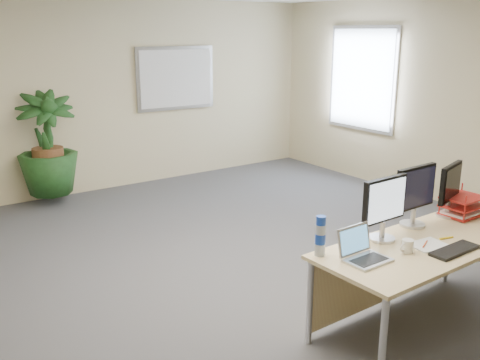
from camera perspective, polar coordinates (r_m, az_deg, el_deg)
floor at (r=4.85m, az=3.57°, el=-11.99°), size 8.00×8.00×0.00m
back_wall at (r=7.88m, az=-14.72°, el=8.60°), size 7.00×0.04×2.70m
whiteboard at (r=8.32m, az=-6.85°, el=10.73°), size 1.30×0.04×0.95m
window at (r=8.38m, az=12.87°, el=10.49°), size 0.04×1.30×1.55m
desk at (r=4.40m, az=17.97°, el=-7.77°), size 1.85×0.82×0.70m
floor_plant at (r=7.44m, az=-19.84°, el=3.10°), size 0.92×0.92×1.50m
monitor_left at (r=4.17m, az=15.14°, el=-2.55°), size 0.44×0.20×0.49m
monitor_right at (r=4.54m, az=18.20°, el=-1.23°), size 0.45×0.20×0.50m
monitor_dark at (r=4.88m, az=21.50°, el=-0.67°), size 0.41×0.19×0.46m
laptop at (r=3.86m, az=12.87°, el=-7.42°), size 0.32×0.28×0.22m
keyboard at (r=4.20m, az=21.91°, el=-6.97°), size 0.44×0.16×0.02m
coffee_mug at (r=4.06m, az=17.41°, el=-6.73°), size 0.12×0.08×0.10m
spiral_notebook at (r=4.24m, az=19.41°, el=-6.55°), size 0.29×0.23×0.01m
orange_pen at (r=4.23m, az=19.14°, el=-6.46°), size 0.13×0.07×0.01m
yellow_highlighter at (r=4.42m, az=21.15°, el=-5.78°), size 0.12×0.05×0.02m
water_bottle at (r=3.83m, az=8.57°, el=-6.01°), size 0.08×0.08×0.30m
letter_tray at (r=5.00m, az=22.62°, el=-2.70°), size 0.36×0.27×0.16m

